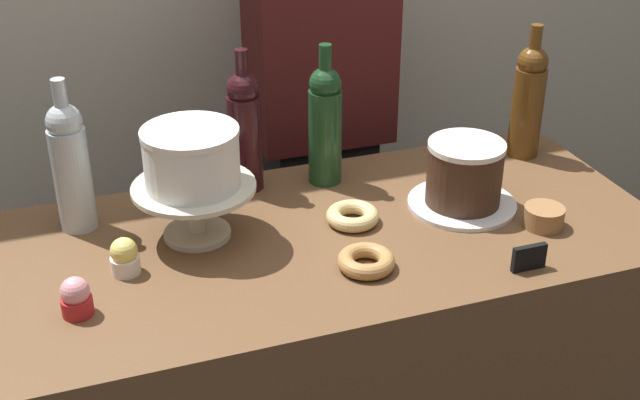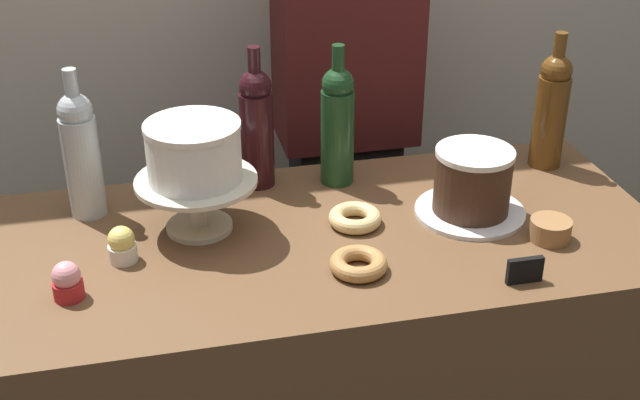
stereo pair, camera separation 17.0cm
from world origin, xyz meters
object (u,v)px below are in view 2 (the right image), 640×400
object	(u,v)px
wine_bottle_green	(338,123)
cookie_stack	(550,230)
price_sign_chalkboard	(525,270)
donut_maple	(358,264)
white_layer_cake	(194,151)
chocolate_round_cake	(473,180)
donut_glazed	(355,218)
cupcake_lemon	(122,245)
wine_bottle_dark_red	(256,126)
cake_stand_pedestal	(197,194)
wine_bottle_amber	(551,108)
wine_bottle_clear	(81,152)
barista_figure	(345,140)
cupcake_strawberry	(67,282)

from	to	relation	value
wine_bottle_green	cookie_stack	world-z (taller)	wine_bottle_green
price_sign_chalkboard	wine_bottle_green	bearing A→B (deg)	116.56
donut_maple	white_layer_cake	bearing A→B (deg)	140.98
chocolate_round_cake	cookie_stack	xyz separation A→B (m)	(0.12, -0.14, -0.06)
white_layer_cake	donut_glazed	world-z (taller)	white_layer_cake
chocolate_round_cake	cupcake_lemon	xyz separation A→B (m)	(-0.73, -0.03, -0.05)
chocolate_round_cake	wine_bottle_dark_red	distance (m)	0.49
cake_stand_pedestal	wine_bottle_amber	size ratio (longest dim) A/B	0.77
wine_bottle_clear	wine_bottle_dark_red	bearing A→B (deg)	8.67
wine_bottle_amber	price_sign_chalkboard	world-z (taller)	wine_bottle_amber
wine_bottle_dark_red	cupcake_lemon	distance (m)	0.42
chocolate_round_cake	barista_figure	size ratio (longest dim) A/B	0.10
wine_bottle_green	wine_bottle_clear	bearing A→B (deg)	-176.88
white_layer_cake	barista_figure	world-z (taller)	barista_figure
chocolate_round_cake	donut_maple	distance (m)	0.34
wine_bottle_dark_red	donut_glazed	world-z (taller)	wine_bottle_dark_red
cookie_stack	wine_bottle_amber	bearing A→B (deg)	65.79
donut_glazed	wine_bottle_dark_red	bearing A→B (deg)	125.87
chocolate_round_cake	wine_bottle_dark_red	size ratio (longest dim) A/B	0.51
cake_stand_pedestal	donut_glazed	bearing A→B (deg)	-9.60
wine_bottle_dark_red	cookie_stack	world-z (taller)	wine_bottle_dark_red
wine_bottle_amber	price_sign_chalkboard	distance (m)	0.54
price_sign_chalkboard	white_layer_cake	bearing A→B (deg)	149.81
cupcake_lemon	donut_glazed	distance (m)	0.48
wine_bottle_clear	price_sign_chalkboard	distance (m)	0.92
donut_maple	donut_glazed	xyz separation A→B (m)	(0.04, 0.17, 0.00)
cake_stand_pedestal	cookie_stack	bearing A→B (deg)	-16.09
cupcake_strawberry	cake_stand_pedestal	bearing A→B (deg)	37.59
donut_glazed	cookie_stack	xyz separation A→B (m)	(0.37, -0.15, 0.01)
cupcake_strawberry	cupcake_lemon	distance (m)	0.15
cupcake_lemon	cookie_stack	bearing A→B (deg)	-7.34
donut_maple	donut_glazed	world-z (taller)	same
cupcake_strawberry	cupcake_lemon	world-z (taller)	same
white_layer_cake	price_sign_chalkboard	size ratio (longest dim) A/B	2.75
cupcake_lemon	barista_figure	size ratio (longest dim) A/B	0.05
cake_stand_pedestal	donut_glazed	xyz separation A→B (m)	(0.32, -0.05, -0.06)
wine_bottle_clear	cake_stand_pedestal	bearing A→B (deg)	-28.15
wine_bottle_clear	price_sign_chalkboard	size ratio (longest dim) A/B	4.65
cake_stand_pedestal	barista_figure	bearing A→B (deg)	48.53
cake_stand_pedestal	cupcake_strawberry	xyz separation A→B (m)	(-0.26, -0.20, -0.05)
chocolate_round_cake	cupcake_strawberry	distance (m)	0.84
wine_bottle_amber	cookie_stack	world-z (taller)	wine_bottle_amber
wine_bottle_green	barista_figure	distance (m)	0.42
chocolate_round_cake	donut_glazed	bearing A→B (deg)	177.82
cake_stand_pedestal	wine_bottle_clear	world-z (taller)	wine_bottle_clear
wine_bottle_dark_red	wine_bottle_clear	size ratio (longest dim) A/B	1.00
cupcake_strawberry	donut_maple	size ratio (longest dim) A/B	0.66
wine_bottle_green	cupcake_lemon	distance (m)	0.56
wine_bottle_clear	barista_figure	size ratio (longest dim) A/B	0.20
cupcake_strawberry	donut_maple	bearing A→B (deg)	-3.26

